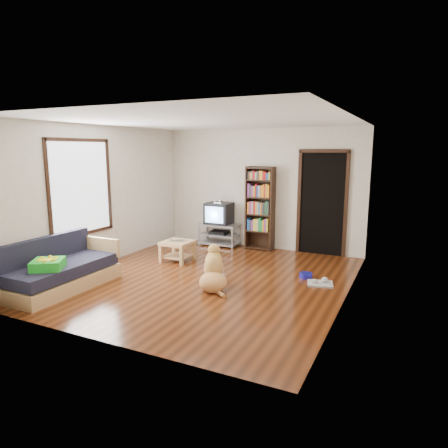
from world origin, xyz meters
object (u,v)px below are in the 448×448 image
at_px(crt_tv, 219,213).
at_px(tv_stand, 219,234).
at_px(grey_rag, 320,284).
at_px(bookshelf, 260,204).
at_px(dog_bowl, 306,275).
at_px(green_cushion, 48,264).
at_px(sofa, 61,272).
at_px(coffee_table, 177,247).
at_px(dog, 214,272).
at_px(laptop, 176,241).

bearing_deg(crt_tv, tv_stand, -90.00).
distance_m(grey_rag, bookshelf, 2.69).
bearing_deg(bookshelf, dog_bowl, -47.26).
height_order(green_cushion, sofa, sofa).
distance_m(tv_stand, coffee_table, 1.53).
bearing_deg(green_cushion, crt_tv, 44.52).
bearing_deg(coffee_table, dog, -38.47).
height_order(laptop, sofa, sofa).
bearing_deg(laptop, tv_stand, 60.27).
distance_m(bookshelf, sofa, 4.26).
distance_m(laptop, dog_bowl, 2.56).
xyz_separation_m(sofa, coffee_table, (0.82, 2.10, 0.02)).
xyz_separation_m(crt_tv, coffee_table, (-0.15, -1.55, -0.46)).
bearing_deg(dog_bowl, sofa, -147.05).
xyz_separation_m(grey_rag, tv_stand, (-2.68, 1.71, 0.25)).
bearing_deg(sofa, bookshelf, 62.68).
xyz_separation_m(grey_rag, coffee_table, (-2.83, 0.18, 0.27)).
bearing_deg(sofa, dog, 25.58).
height_order(grey_rag, bookshelf, bookshelf).
distance_m(dog_bowl, coffee_table, 2.54).
relative_size(grey_rag, tv_stand, 0.44).
relative_size(sofa, coffee_table, 3.27).
height_order(crt_tv, coffee_table, crt_tv).
relative_size(crt_tv, sofa, 0.32).
relative_size(dog_bowl, crt_tv, 0.38).
bearing_deg(sofa, coffee_table, 68.60).
xyz_separation_m(green_cushion, tv_stand, (0.85, 3.97, -0.22)).
relative_size(tv_stand, sofa, 0.50).
distance_m(green_cushion, dog, 2.48).
relative_size(grey_rag, dog, 0.52).
bearing_deg(sofa, tv_stand, 74.98).
bearing_deg(tv_stand, dog_bowl, -31.43).
xyz_separation_m(grey_rag, dog, (-1.49, -0.89, 0.24)).
bearing_deg(laptop, dog, -61.91).
bearing_deg(laptop, green_cushion, -130.40).
relative_size(bookshelf, sofa, 1.00).
distance_m(coffee_table, dog, 1.71).
distance_m(grey_rag, crt_tv, 3.27).
xyz_separation_m(laptop, tv_stand, (0.15, 1.56, -0.14)).
height_order(dog_bowl, crt_tv, crt_tv).
height_order(laptop, grey_rag, laptop).
distance_m(sofa, coffee_table, 2.26).
relative_size(laptop, dog, 0.39).
bearing_deg(dog_bowl, laptop, -177.70).
distance_m(bookshelf, coffee_table, 2.09).
bearing_deg(dog, coffee_table, 141.53).
distance_m(laptop, bookshelf, 2.07).
xyz_separation_m(green_cushion, coffee_table, (0.70, 2.44, -0.21)).
height_order(green_cushion, tv_stand, green_cushion).
height_order(dog_bowl, grey_rag, dog_bowl).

